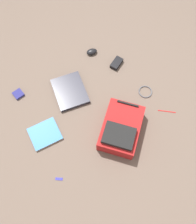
{
  "coord_description": "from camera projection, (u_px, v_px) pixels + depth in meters",
  "views": [
    {
      "loc": [
        -0.69,
        0.49,
        1.96
      ],
      "look_at": [
        -0.04,
        -0.01,
        0.02
      ],
      "focal_mm": 40.96,
      "sensor_mm": 36.0,
      "label": 1
    }
  ],
  "objects": [
    {
      "name": "ground_plane",
      "position": [
        94.0,
        110.0,
        2.13
      ],
      "size": [
        3.99,
        3.99,
        0.0
      ],
      "primitive_type": "plane",
      "color": "brown"
    },
    {
      "name": "backpack",
      "position": [
        121.0,
        129.0,
        1.98
      ],
      "size": [
        0.47,
        0.49,
        0.18
      ],
      "color": "maroon",
      "rests_on": "ground_plane"
    },
    {
      "name": "laptop",
      "position": [
        70.0,
        91.0,
        2.18
      ],
      "size": [
        0.38,
        0.34,
        0.03
      ],
      "color": "#24242C",
      "rests_on": "ground_plane"
    },
    {
      "name": "book_red",
      "position": [
        45.0,
        134.0,
        2.04
      ],
      "size": [
        0.24,
        0.26,
        0.02
      ],
      "color": "silver",
      "rests_on": "ground_plane"
    },
    {
      "name": "computer_mouse",
      "position": [
        92.0,
        52.0,
        2.33
      ],
      "size": [
        0.09,
        0.11,
        0.04
      ],
      "primitive_type": "ellipsoid",
      "rotation": [
        0.0,
        0.0,
        -0.31
      ],
      "color": "black",
      "rests_on": "ground_plane"
    },
    {
      "name": "cable_coil",
      "position": [
        145.0,
        92.0,
        2.19
      ],
      "size": [
        0.12,
        0.12,
        0.01
      ],
      "primitive_type": "torus",
      "color": "#4C4C51",
      "rests_on": "ground_plane"
    },
    {
      "name": "power_brick",
      "position": [
        117.0,
        63.0,
        2.29
      ],
      "size": [
        0.11,
        0.14,
        0.04
      ],
      "primitive_type": "cube",
      "rotation": [
        0.0,
        0.0,
        0.35
      ],
      "color": "black",
      "rests_on": "ground_plane"
    },
    {
      "name": "pen_black",
      "position": [
        167.0,
        111.0,
        2.12
      ],
      "size": [
        0.11,
        0.11,
        0.01
      ],
      "primitive_type": "cylinder",
      "rotation": [
        1.57,
        0.0,
        2.34
      ],
      "color": "red",
      "rests_on": "ground_plane"
    },
    {
      "name": "earbud_pouch",
      "position": [
        18.0,
        94.0,
        2.18
      ],
      "size": [
        0.08,
        0.08,
        0.02
      ],
      "primitive_type": "cube",
      "rotation": [
        0.0,
        0.0,
        0.03
      ],
      "color": "navy",
      "rests_on": "ground_plane"
    },
    {
      "name": "usb_stick",
      "position": [
        59.0,
        179.0,
        1.91
      ],
      "size": [
        0.05,
        0.05,
        0.01
      ],
      "primitive_type": "cube",
      "rotation": [
        0.0,
        0.0,
        5.56
      ],
      "color": "#191999",
      "rests_on": "ground_plane"
    }
  ]
}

